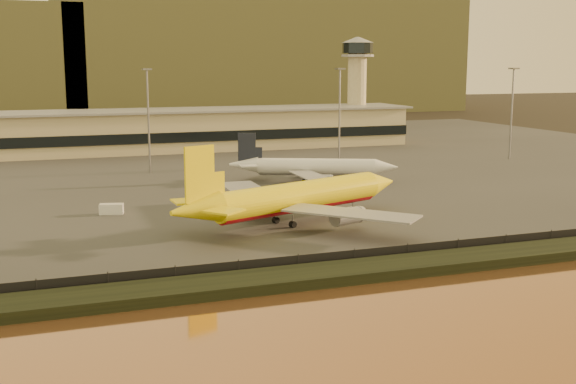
{
  "coord_description": "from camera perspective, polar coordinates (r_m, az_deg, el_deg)",
  "views": [
    {
      "loc": [
        -37.86,
        -97.26,
        26.78
      ],
      "look_at": [
        1.64,
        12.0,
        6.03
      ],
      "focal_mm": 45.0,
      "sensor_mm": 36.0,
      "label": 1
    }
  ],
  "objects": [
    {
      "name": "terminal_building",
      "position": [
        224.97,
        -13.89,
        4.59
      ],
      "size": [
        202.0,
        25.0,
        12.6
      ],
      "color": "tan",
      "rests_on": "tarmac"
    },
    {
      "name": "distant_hills",
      "position": [
        437.62,
        -17.93,
        10.25
      ],
      "size": [
        470.0,
        160.0,
        70.0
      ],
      "color": "brown",
      "rests_on": "ground"
    },
    {
      "name": "gse_vehicle_yellow",
      "position": [
        132.21,
        1.83,
        -1.13
      ],
      "size": [
        3.77,
        2.66,
        1.55
      ],
      "primitive_type": "cube",
      "rotation": [
        0.0,
        0.0,
        -0.36
      ],
      "color": "yellow",
      "rests_on": "tarmac"
    },
    {
      "name": "ground",
      "position": [
        107.75,
        1.35,
        -4.27
      ],
      "size": [
        900.0,
        900.0,
        0.0
      ],
      "primitive_type": "plane",
      "color": "black",
      "rests_on": "ground"
    },
    {
      "name": "perimeter_fence",
      "position": [
        95.82,
        4.18,
        -5.32
      ],
      "size": [
        300.0,
        0.05,
        2.2
      ],
      "primitive_type": "cube",
      "color": "black",
      "rests_on": "tarmac"
    },
    {
      "name": "tarmac",
      "position": [
        197.76,
        -8.66,
        2.26
      ],
      "size": [
        320.0,
        220.0,
        0.2
      ],
      "primitive_type": "cube",
      "color": "#2D2D2D",
      "rests_on": "ground"
    },
    {
      "name": "gse_vehicle_white",
      "position": [
        132.7,
        -13.78,
        -1.31
      ],
      "size": [
        4.48,
        2.82,
        1.87
      ],
      "primitive_type": "cube",
      "rotation": [
        0.0,
        0.0,
        -0.25
      ],
      "color": "silver",
      "rests_on": "tarmac"
    },
    {
      "name": "control_tower",
      "position": [
        252.51,
        5.48,
        8.92
      ],
      "size": [
        11.2,
        11.2,
        35.5
      ],
      "color": "tan",
      "rests_on": "tarmac"
    },
    {
      "name": "embankment",
      "position": [
        92.49,
        5.19,
        -6.29
      ],
      "size": [
        320.0,
        7.0,
        1.4
      ],
      "primitive_type": "cube",
      "color": "black",
      "rests_on": "ground"
    },
    {
      "name": "white_narrowbody_jet",
      "position": [
        164.04,
        2.0,
        1.96
      ],
      "size": [
        36.55,
        34.54,
        11.05
      ],
      "rotation": [
        0.0,
        0.0,
        -0.41
      ],
      "color": "silver",
      "rests_on": "tarmac"
    },
    {
      "name": "apron_light_masts",
      "position": [
        180.53,
        -2.83,
        6.6
      ],
      "size": [
        152.2,
        12.2,
        25.4
      ],
      "color": "slate",
      "rests_on": "tarmac"
    },
    {
      "name": "dhl_cargo_jet",
      "position": [
        120.99,
        0.63,
        -0.46
      ],
      "size": [
        47.11,
        44.68,
        14.56
      ],
      "rotation": [
        0.0,
        0.0,
        0.36
      ],
      "color": "yellow",
      "rests_on": "tarmac"
    }
  ]
}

